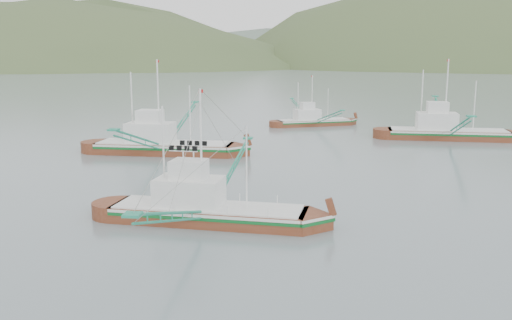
# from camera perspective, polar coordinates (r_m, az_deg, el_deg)

# --- Properties ---
(ground) EXTENTS (1200.00, 1200.00, 0.00)m
(ground) POSITION_cam_1_polar(r_m,az_deg,el_deg) (39.20, -0.84, -6.25)
(ground) COLOR slate
(ground) RESTS_ON ground
(main_boat) EXTENTS (13.71, 24.17, 9.82)m
(main_boat) POSITION_cam_1_polar(r_m,az_deg,el_deg) (39.01, -5.08, -4.07)
(main_boat) COLOR #602914
(main_boat) RESTS_ON ground
(bg_boat_left) EXTENTS (15.80, 28.25, 11.43)m
(bg_boat_left) POSITION_cam_1_polar(r_m,az_deg,el_deg) (65.60, -9.39, 1.98)
(bg_boat_left) COLOR #602914
(bg_boat_left) RESTS_ON ground
(bg_boat_right) EXTENTS (15.71, 27.98, 11.33)m
(bg_boat_right) POSITION_cam_1_polar(r_m,az_deg,el_deg) (79.51, 18.52, 3.09)
(bg_boat_right) COLOR #602914
(bg_boat_right) RESTS_ON ground
(bg_boat_far) EXTENTS (11.83, 20.02, 8.44)m
(bg_boat_far) POSITION_cam_1_polar(r_m,az_deg,el_deg) (89.69, 5.77, 4.51)
(bg_boat_far) COLOR #602914
(bg_boat_far) RESTS_ON ground
(headland_left) EXTENTS (448.00, 308.00, 210.00)m
(headland_left) POSITION_cam_1_polar(r_m,az_deg,el_deg) (437.99, -19.65, 8.74)
(headland_left) COLOR #42552C
(headland_left) RESTS_ON ground
(ridge_distant) EXTENTS (960.00, 400.00, 240.00)m
(ridge_distant) POSITION_cam_1_polar(r_m,az_deg,el_deg) (597.91, 8.04, 9.67)
(ridge_distant) COLOR slate
(ridge_distant) RESTS_ON ground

